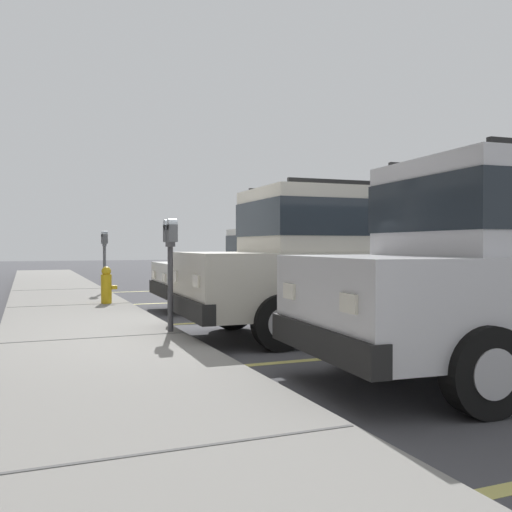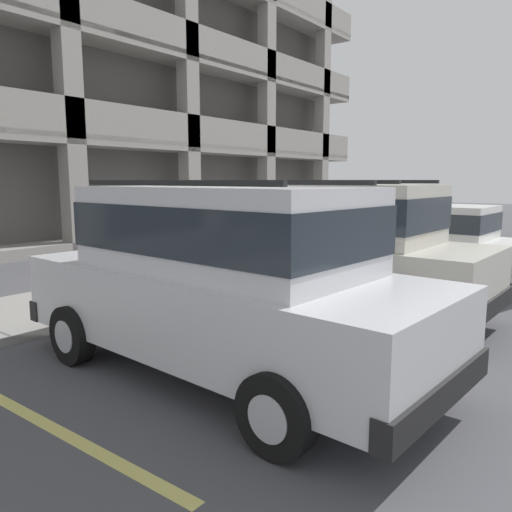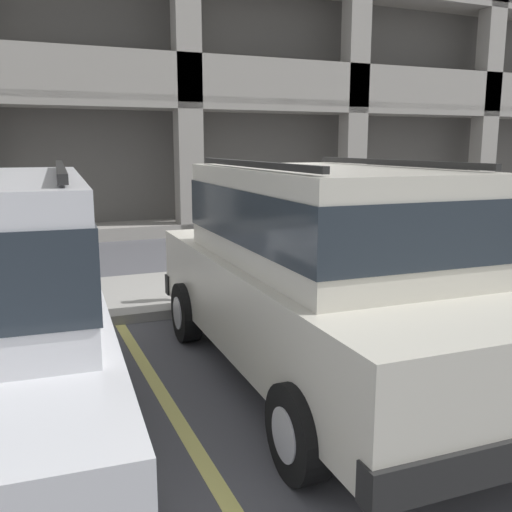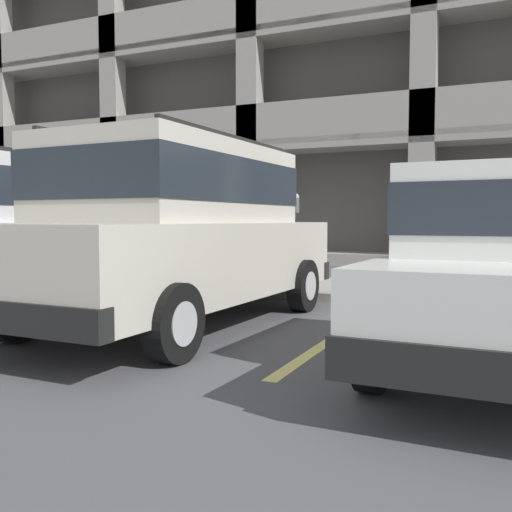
% 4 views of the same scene
% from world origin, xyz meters
% --- Properties ---
extents(ground_plane, '(80.00, 80.00, 0.10)m').
position_xyz_m(ground_plane, '(0.00, 0.00, -0.05)').
color(ground_plane, '#4C4C51').
extents(sidewalk, '(40.00, 2.20, 0.12)m').
position_xyz_m(sidewalk, '(0.00, 1.30, 0.06)').
color(sidewalk, gray).
rests_on(sidewalk, ground_plane).
extents(parking_stall_lines, '(13.02, 4.80, 0.01)m').
position_xyz_m(parking_stall_lines, '(1.61, -1.40, 0.00)').
color(parking_stall_lines, '#DBD16B').
rests_on(parking_stall_lines, ground_plane).
extents(silver_suv, '(2.12, 4.83, 2.03)m').
position_xyz_m(silver_suv, '(-0.15, -2.16, 1.09)').
color(silver_suv, beige).
rests_on(silver_suv, ground_plane).
extents(dark_hatchback, '(1.95, 4.54, 1.54)m').
position_xyz_m(dark_hatchback, '(3.22, -2.51, 0.82)').
color(dark_hatchback, silver).
rests_on(dark_hatchback, ground_plane).
extents(parking_meter_near, '(0.35, 0.12, 1.44)m').
position_xyz_m(parking_meter_near, '(0.16, 0.35, 1.19)').
color(parking_meter_near, '#47474C').
rests_on(parking_meter_near, sidewalk).
extents(parking_meter_far, '(0.35, 0.12, 1.43)m').
position_xyz_m(parking_meter_far, '(6.62, 0.36, 1.19)').
color(parking_meter_far, '#595B60').
rests_on(parking_meter_far, sidewalk).
extents(fire_hydrant, '(0.30, 0.30, 0.70)m').
position_xyz_m(fire_hydrant, '(4.05, 0.65, 0.46)').
color(fire_hydrant, gold).
rests_on(fire_hydrant, sidewalk).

